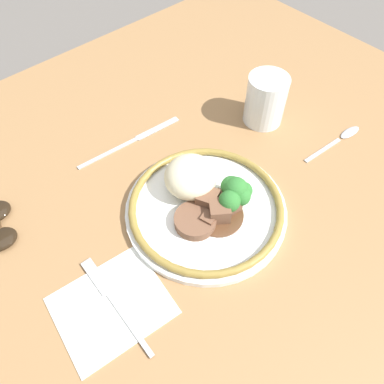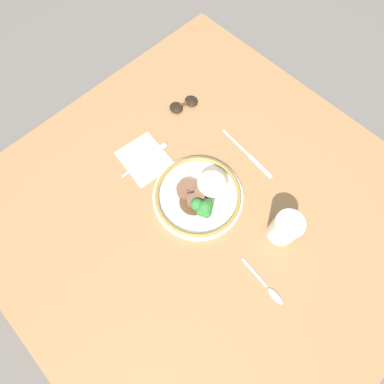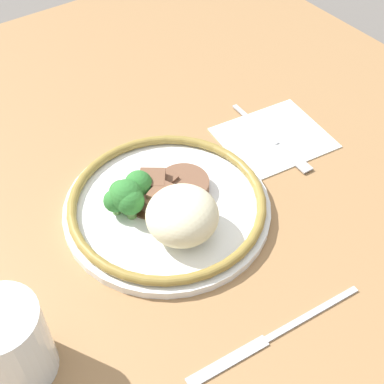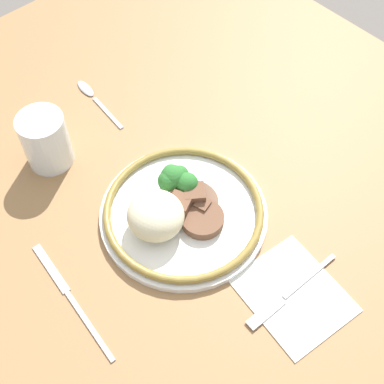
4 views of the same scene
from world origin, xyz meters
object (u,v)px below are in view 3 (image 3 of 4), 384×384
Objects in this scene: juice_glass at (11,347)px; plate at (166,204)px; knife at (271,337)px; fork at (277,143)px.

plate is at bearing -160.19° from juice_glass.
juice_glass is (0.23, 0.08, 0.02)m from plate.
knife is (0.01, 0.20, -0.02)m from plate.
fork is at bearing -127.74° from knife.
fork is at bearing -174.22° from plate.
plate reaches higher than fork.
juice_glass reaches higher than fork.
fork is at bearing -166.55° from juice_glass.
knife is at bearing 88.53° from plate.
fork is 0.30m from knife.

